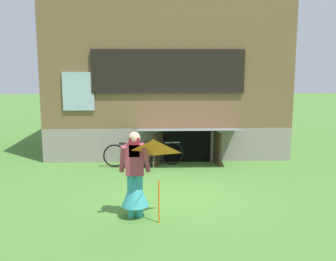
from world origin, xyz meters
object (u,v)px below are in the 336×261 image
object	(u,v)px
person	(135,182)
kite	(154,160)
bicycle_green	(130,155)
bicycle_silver	(157,153)

from	to	relation	value
person	kite	world-z (taller)	person
person	bicycle_green	world-z (taller)	person
bicycle_green	person	bearing A→B (deg)	-84.14
kite	bicycle_green	world-z (taller)	kite
person	bicycle_silver	distance (m)	3.98
bicycle_silver	bicycle_green	world-z (taller)	same
person	kite	bearing A→B (deg)	-48.29
kite	bicycle_silver	world-z (taller)	kite
person	bicycle_silver	size ratio (longest dim) A/B	1.07
bicycle_silver	person	bearing A→B (deg)	-101.92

